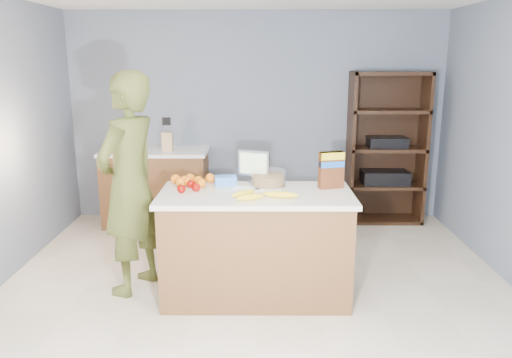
{
  "coord_description": "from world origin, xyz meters",
  "views": [
    {
      "loc": [
        0.02,
        -3.57,
        1.96
      ],
      "look_at": [
        0.0,
        0.35,
        1.0
      ],
      "focal_mm": 35.0,
      "sensor_mm": 36.0,
      "label": 1
    }
  ],
  "objects_px": {
    "counter_peninsula": "(256,249)",
    "tv": "(254,165)",
    "person": "(130,184)",
    "shelving_unit": "(385,151)",
    "cereal_box": "(331,167)"
  },
  "relations": [
    {
      "from": "person",
      "to": "tv",
      "type": "relative_size",
      "value": 6.61
    },
    {
      "from": "tv",
      "to": "cereal_box",
      "type": "bearing_deg",
      "value": -15.75
    },
    {
      "from": "counter_peninsula",
      "to": "cereal_box",
      "type": "xyz_separation_m",
      "value": [
        0.62,
        0.15,
        0.66
      ]
    },
    {
      "from": "shelving_unit",
      "to": "person",
      "type": "bearing_deg",
      "value": -143.68
    },
    {
      "from": "person",
      "to": "cereal_box",
      "type": "xyz_separation_m",
      "value": [
        1.67,
        0.01,
        0.15
      ]
    },
    {
      "from": "shelving_unit",
      "to": "tv",
      "type": "relative_size",
      "value": 6.38
    },
    {
      "from": "counter_peninsula",
      "to": "person",
      "type": "relative_size",
      "value": 0.84
    },
    {
      "from": "counter_peninsula",
      "to": "tv",
      "type": "xyz_separation_m",
      "value": [
        -0.02,
        0.33,
        0.64
      ]
    },
    {
      "from": "counter_peninsula",
      "to": "cereal_box",
      "type": "relative_size",
      "value": 5.11
    },
    {
      "from": "person",
      "to": "shelving_unit",
      "type": "bearing_deg",
      "value": 150.04
    },
    {
      "from": "counter_peninsula",
      "to": "person",
      "type": "distance_m",
      "value": 1.18
    },
    {
      "from": "person",
      "to": "tv",
      "type": "xyz_separation_m",
      "value": [
        1.03,
        0.19,
        0.13
      ]
    },
    {
      "from": "counter_peninsula",
      "to": "person",
      "type": "height_order",
      "value": "person"
    },
    {
      "from": "shelving_unit",
      "to": "tv",
      "type": "bearing_deg",
      "value": -132.35
    },
    {
      "from": "cereal_box",
      "to": "tv",
      "type": "bearing_deg",
      "value": 164.25
    }
  ]
}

